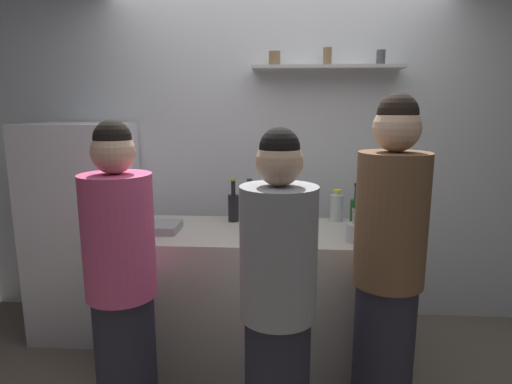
{
  "coord_description": "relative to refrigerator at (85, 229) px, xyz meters",
  "views": [
    {
      "loc": [
        0.05,
        -2.12,
        1.66
      ],
      "look_at": [
        -0.12,
        0.5,
        1.14
      ],
      "focal_mm": 30.01,
      "sensor_mm": 36.0,
      "label": 1
    }
  ],
  "objects": [
    {
      "name": "person_grey_hoodie",
      "position": [
        1.45,
        -1.19,
        -0.0
      ],
      "size": [
        0.34,
        0.34,
        1.58
      ],
      "rotation": [
        0.0,
        0.0,
        1.16
      ],
      "color": "#262633",
      "rests_on": "ground"
    },
    {
      "name": "utensil_holder",
      "position": [
        1.89,
        -0.54,
        0.17
      ],
      "size": [
        0.12,
        0.12,
        0.22
      ],
      "color": "#B2B2B7",
      "rests_on": "counter"
    },
    {
      "name": "refrigerator",
      "position": [
        0.0,
        0.0,
        0.0
      ],
      "size": [
        0.65,
        0.69,
        1.56
      ],
      "color": "white",
      "rests_on": "ground"
    },
    {
      "name": "baking_pan",
      "position": [
        0.64,
        -0.4,
        0.14
      ],
      "size": [
        0.34,
        0.24,
        0.05
      ],
      "primitive_type": "cube",
      "color": "gray",
      "rests_on": "counter"
    },
    {
      "name": "wine_bottle_pale_glass",
      "position": [
        1.26,
        -0.4,
        0.24
      ],
      "size": [
        0.07,
        0.07,
        0.34
      ],
      "color": "#B2BFB2",
      "rests_on": "counter"
    },
    {
      "name": "person_brown_jacket",
      "position": [
        1.98,
        -0.96,
        0.08
      ],
      "size": [
        0.34,
        0.34,
        1.73
      ],
      "rotation": [
        0.0,
        0.0,
        4.38
      ],
      "color": "#262633",
      "rests_on": "ground"
    },
    {
      "name": "wine_bottle_dark_glass",
      "position": [
        1.13,
        -0.13,
        0.22
      ],
      "size": [
        0.07,
        0.07,
        0.3
      ],
      "color": "black",
      "rests_on": "counter"
    },
    {
      "name": "back_wall_assembly",
      "position": [
        1.42,
        0.4,
        0.53
      ],
      "size": [
        4.8,
        0.32,
        2.6
      ],
      "color": "white",
      "rests_on": "ground"
    },
    {
      "name": "wine_bottle_green_glass",
      "position": [
        1.92,
        -0.37,
        0.23
      ],
      "size": [
        0.07,
        0.07,
        0.32
      ],
      "color": "#19471E",
      "rests_on": "counter"
    },
    {
      "name": "person_pink_top",
      "position": [
        0.68,
        -1.05,
        0.01
      ],
      "size": [
        0.34,
        0.34,
        1.61
      ],
      "rotation": [
        0.0,
        0.0,
        2.61
      ],
      "color": "#262633",
      "rests_on": "ground"
    },
    {
      "name": "counter",
      "position": [
        1.3,
        -0.35,
        -0.33
      ],
      "size": [
        1.69,
        0.7,
        0.89
      ],
      "primitive_type": "cube",
      "color": "#B7B2A8",
      "rests_on": "ground"
    },
    {
      "name": "wine_bottle_amber_glass",
      "position": [
        1.44,
        -0.6,
        0.24
      ],
      "size": [
        0.07,
        0.07,
        0.34
      ],
      "color": "#472814",
      "rests_on": "counter"
    },
    {
      "name": "water_bottle_plastic",
      "position": [
        1.83,
        -0.07,
        0.21
      ],
      "size": [
        0.09,
        0.09,
        0.22
      ],
      "color": "silver",
      "rests_on": "counter"
    }
  ]
}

